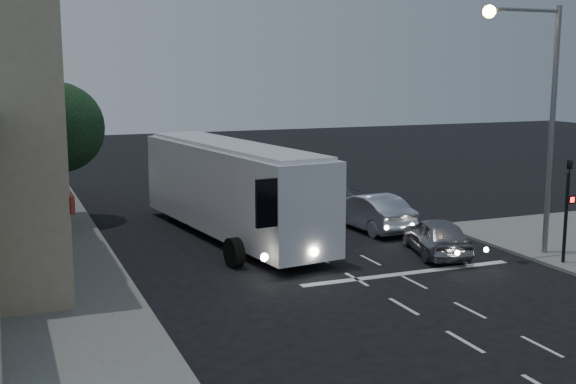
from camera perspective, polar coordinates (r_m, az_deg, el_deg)
name	(u,v)px	position (r m, az deg, el deg)	size (l,w,h in m)	color
ground	(387,297)	(22.53, 7.81, -8.21)	(120.00, 120.00, 0.00)	black
road_markings	(372,266)	(25.89, 6.65, -5.80)	(8.00, 30.55, 0.01)	silver
tour_bus	(231,187)	(29.71, -4.51, 0.41)	(4.38, 13.07, 3.93)	white
car_suv	(436,236)	(27.64, 11.64, -3.43)	(1.69, 4.21, 1.43)	gray
car_sedan_a	(370,212)	(31.47, 6.51, -1.55)	(1.68, 4.83, 1.59)	silver
car_sedan_b	(326,195)	(36.12, 3.01, -0.23)	(1.93, 4.75, 1.38)	gray
car_sedan_c	(279,179)	(40.59, -0.72, 1.04)	(2.66, 5.78, 1.61)	silver
traffic_signal_main	(568,199)	(27.04, 21.22, -0.49)	(0.25, 0.35, 4.10)	black
streetlight	(539,102)	(27.57, 19.22, 6.74)	(3.32, 0.44, 9.00)	slate
street_tree	(59,124)	(33.77, -17.67, 5.16)	(4.00, 4.00, 6.20)	black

